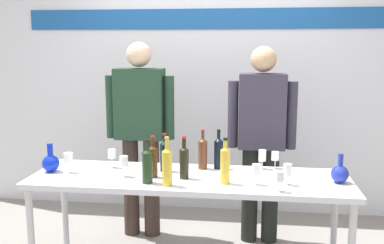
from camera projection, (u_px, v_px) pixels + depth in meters
name	position (u px, v px, depth m)	size (l,w,h in m)	color
back_wall	(209.00, 67.00, 4.56)	(5.31, 0.11, 3.00)	silver
display_table	(189.00, 184.00, 3.26)	(2.32, 0.69, 0.77)	silver
decanter_blue_left	(51.00, 162.00, 3.35)	(0.13, 0.13, 0.22)	#0D27BD
decanter_blue_right	(340.00, 173.00, 3.09)	(0.12, 0.12, 0.21)	#1E2EA2
presenter_left	(140.00, 127.00, 3.94)	(0.61, 0.22, 1.75)	#392923
presenter_right	(262.00, 133.00, 3.81)	(0.58, 0.22, 1.71)	black
wine_bottle_0	(147.00, 165.00, 3.07)	(0.07, 0.07, 0.31)	#1B3319
wine_bottle_1	(167.00, 165.00, 3.01)	(0.07, 0.07, 0.34)	gold
wine_bottle_2	(225.00, 164.00, 3.06)	(0.07, 0.07, 0.32)	gold
wine_bottle_3	(165.00, 155.00, 3.36)	(0.07, 0.07, 0.29)	black
wine_bottle_4	(184.00, 161.00, 3.18)	(0.07, 0.07, 0.31)	black
wine_bottle_5	(153.00, 160.00, 3.21)	(0.07, 0.07, 0.30)	#42260C
wine_bottle_6	(219.00, 152.00, 3.44)	(0.07, 0.07, 0.31)	black
wine_bottle_7	(203.00, 152.00, 3.43)	(0.07, 0.07, 0.31)	#56301A
wine_glass_left_0	(68.00, 158.00, 3.32)	(0.07, 0.07, 0.15)	white
wine_glass_left_1	(124.00, 162.00, 3.22)	(0.06, 0.06, 0.15)	white
wine_glass_left_2	(112.00, 154.00, 3.46)	(0.06, 0.06, 0.15)	white
wine_glass_right_0	(256.00, 170.00, 3.04)	(0.06, 0.06, 0.14)	white
wine_glass_right_1	(288.00, 170.00, 3.03)	(0.06, 0.06, 0.15)	white
wine_glass_right_2	(275.00, 156.00, 3.44)	(0.06, 0.06, 0.13)	white
wine_glass_right_3	(262.00, 156.00, 3.42)	(0.06, 0.06, 0.15)	white
wine_glass_right_4	(279.00, 177.00, 2.89)	(0.06, 0.06, 0.14)	white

